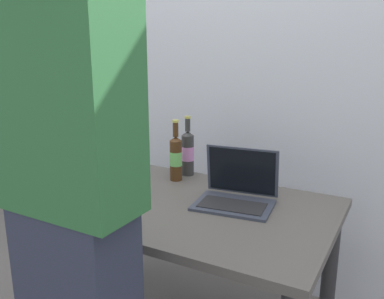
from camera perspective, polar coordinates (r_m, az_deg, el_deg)
name	(u,v)px	position (r m, az deg, el deg)	size (l,w,h in m)	color
desk	(182,225)	(1.89, -1.38, -10.38)	(1.32, 0.82, 0.71)	#56514C
laptop	(237,191)	(1.83, 6.22, -5.76)	(0.36, 0.31, 0.24)	#383D4C
beer_bottle_dark	(188,152)	(2.18, -0.59, -0.33)	(0.07, 0.07, 0.32)	#333333
beer_bottle_amber	(176,157)	(2.10, -2.26, -1.02)	(0.06, 0.06, 0.32)	#472B14
person_figure	(73,213)	(1.26, -16.22, -8.45)	(0.41, 0.28, 1.80)	#2D3347
coffee_mug	(132,185)	(1.94, -8.28, -4.85)	(0.12, 0.09, 0.10)	#19598C
back_wall	(245,62)	(2.36, 7.42, 11.98)	(6.00, 0.10, 2.60)	silver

